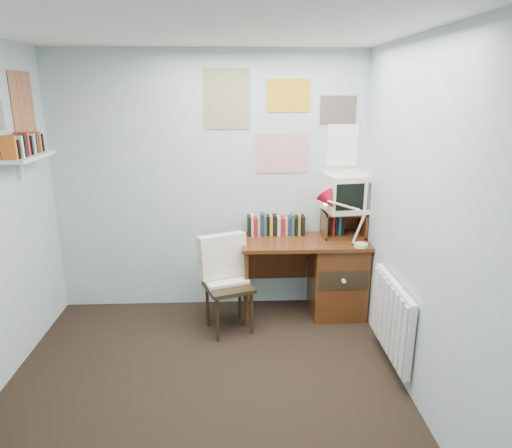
% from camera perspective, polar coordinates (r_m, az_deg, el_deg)
% --- Properties ---
extents(ground, '(3.50, 3.50, 0.00)m').
position_cam_1_polar(ground, '(3.38, -6.83, -22.82)').
color(ground, black).
rests_on(ground, ground).
extents(back_wall, '(3.00, 0.02, 2.50)m').
position_cam_1_polar(back_wall, '(4.46, -5.80, 4.93)').
color(back_wall, silver).
rests_on(back_wall, ground).
extents(right_wall, '(0.02, 3.50, 2.50)m').
position_cam_1_polar(right_wall, '(3.02, 21.91, -1.78)').
color(right_wall, silver).
rests_on(right_wall, ground).
extents(ceiling, '(3.00, 3.50, 0.02)m').
position_cam_1_polar(ceiling, '(2.65, -8.83, 24.21)').
color(ceiling, white).
rests_on(ceiling, back_wall).
extents(desk, '(1.20, 0.55, 0.76)m').
position_cam_1_polar(desk, '(4.53, 9.37, -6.19)').
color(desk, '#5B2E14').
rests_on(desk, ground).
extents(desk_chair, '(0.55, 0.54, 0.85)m').
position_cam_1_polar(desk_chair, '(4.15, -3.44, -7.86)').
color(desk_chair, black).
rests_on(desk_chair, ground).
extents(desk_lamp, '(0.38, 0.35, 0.45)m').
position_cam_1_polar(desk_lamp, '(4.19, 13.16, 0.09)').
color(desk_lamp, red).
rests_on(desk_lamp, desk).
extents(tv_riser, '(0.40, 0.30, 0.25)m').
position_cam_1_polar(tv_riser, '(4.50, 10.85, 0.05)').
color(tv_riser, '#5B2E14').
rests_on(tv_riser, desk).
extents(crt_tv, '(0.46, 0.44, 0.39)m').
position_cam_1_polar(crt_tv, '(4.45, 11.34, 4.08)').
color(crt_tv, beige).
rests_on(crt_tv, tv_riser).
extents(book_row, '(0.60, 0.14, 0.22)m').
position_cam_1_polar(book_row, '(4.47, 2.75, 0.02)').
color(book_row, '#5B2E14').
rests_on(book_row, desk).
extents(radiator, '(0.09, 0.80, 0.60)m').
position_cam_1_polar(radiator, '(3.79, 16.61, -11.16)').
color(radiator, white).
rests_on(radiator, right_wall).
extents(wall_shelf, '(0.20, 0.62, 0.24)m').
position_cam_1_polar(wall_shelf, '(4.09, -26.61, 7.52)').
color(wall_shelf, white).
rests_on(wall_shelf, left_wall).
extents(posters_back, '(1.20, 0.01, 0.90)m').
position_cam_1_polar(posters_back, '(4.39, 3.36, 12.72)').
color(posters_back, white).
rests_on(posters_back, back_wall).
extents(posters_left, '(0.01, 0.70, 0.60)m').
position_cam_1_polar(posters_left, '(4.10, -28.53, 12.66)').
color(posters_left, white).
rests_on(posters_left, left_wall).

